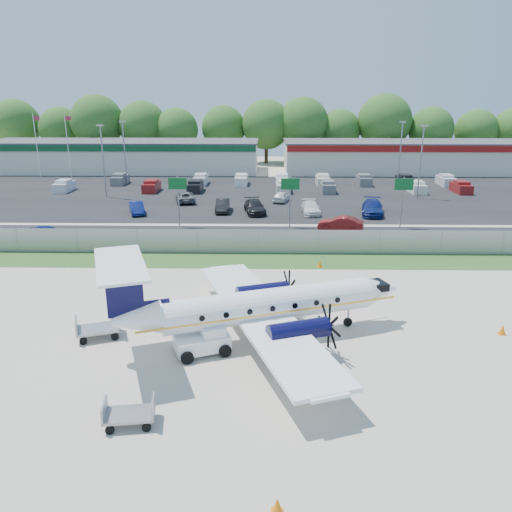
{
  "coord_description": "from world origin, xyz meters",
  "views": [
    {
      "loc": [
        0.62,
        -25.41,
        12.31
      ],
      "look_at": [
        0.0,
        6.0,
        2.3
      ],
      "focal_mm": 35.0,
      "sensor_mm": 36.0,
      "label": 1
    }
  ],
  "objects_px": {
    "pushback_tug": "(204,340)",
    "baggage_cart_near": "(98,328)",
    "baggage_cart_far": "(129,413)",
    "aircraft": "(263,306)"
  },
  "relations": [
    {
      "from": "baggage_cart_near",
      "to": "baggage_cart_far",
      "type": "distance_m",
      "value": 8.24
    },
    {
      "from": "aircraft",
      "to": "baggage_cart_far",
      "type": "relative_size",
      "value": 7.74
    },
    {
      "from": "pushback_tug",
      "to": "baggage_cart_near",
      "type": "relative_size",
      "value": 1.19
    },
    {
      "from": "pushback_tug",
      "to": "baggage_cart_near",
      "type": "height_order",
      "value": "pushback_tug"
    },
    {
      "from": "aircraft",
      "to": "pushback_tug",
      "type": "relative_size",
      "value": 5.31
    },
    {
      "from": "aircraft",
      "to": "baggage_cart_far",
      "type": "height_order",
      "value": "aircraft"
    },
    {
      "from": "aircraft",
      "to": "baggage_cart_far",
      "type": "bearing_deg",
      "value": -125.24
    },
    {
      "from": "pushback_tug",
      "to": "baggage_cart_far",
      "type": "bearing_deg",
      "value": -110.75
    },
    {
      "from": "baggage_cart_near",
      "to": "baggage_cart_far",
      "type": "relative_size",
      "value": 1.23
    },
    {
      "from": "aircraft",
      "to": "baggage_cart_near",
      "type": "distance_m",
      "value": 8.92
    }
  ]
}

